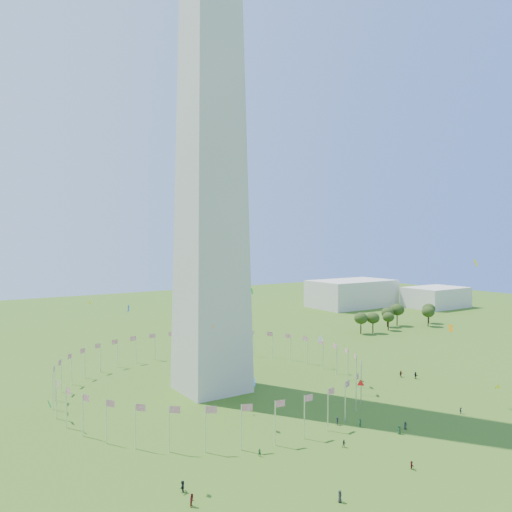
% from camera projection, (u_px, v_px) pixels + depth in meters
% --- Properties ---
extents(ground, '(600.00, 600.00, 0.00)m').
position_uv_depth(ground, '(338.00, 457.00, 94.00)').
color(ground, '#315513').
rests_on(ground, ground).
extents(washington_monument, '(16.80, 16.80, 169.00)m').
position_uv_depth(washington_monument, '(211.00, 76.00, 132.75)').
color(washington_monument, beige).
rests_on(washington_monument, ground).
extents(flag_ring, '(80.24, 80.24, 9.00)m').
position_uv_depth(flag_ring, '(211.00, 373.00, 135.54)').
color(flag_ring, silver).
rests_on(flag_ring, ground).
extents(gov_building_east_a, '(50.00, 30.00, 16.00)m').
position_uv_depth(gov_building_east_a, '(352.00, 293.00, 301.44)').
color(gov_building_east_a, beige).
rests_on(gov_building_east_a, ground).
extents(gov_building_east_b, '(35.00, 25.00, 12.00)m').
position_uv_depth(gov_building_east_b, '(436.00, 297.00, 298.53)').
color(gov_building_east_b, beige).
rests_on(gov_building_east_b, ground).
extents(crowd, '(101.04, 55.89, 2.01)m').
position_uv_depth(crowd, '(371.00, 432.00, 103.75)').
color(crowd, black).
rests_on(crowd, ground).
extents(kites_aloft, '(95.15, 78.42, 37.80)m').
position_uv_depth(kites_aloft, '(283.00, 339.00, 115.17)').
color(kites_aloft, white).
rests_on(kites_aloft, ground).
extents(tree_line_east, '(53.09, 15.30, 10.31)m').
position_uv_depth(tree_line_east, '(397.00, 318.00, 228.81)').
color(tree_line_east, '#324A18').
rests_on(tree_line_east, ground).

